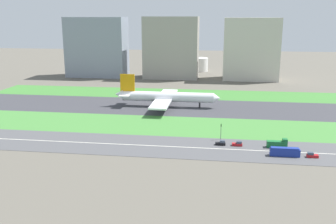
{
  "coord_description": "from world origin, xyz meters",
  "views": [
    {
      "loc": [
        22.83,
        -226.09,
        54.26
      ],
      "look_at": [
        -3.52,
        -36.5,
        6.0
      ],
      "focal_mm": 40.79,
      "sensor_mm": 36.0,
      "label": 1
    }
  ],
  "objects": [
    {
      "name": "hangar_building",
      "position": [
        -21.5,
        114.0,
        26.96
      ],
      "size": [
        47.85,
        26.33,
        53.92
      ],
      "primitive_type": "cube",
      "color": "#9E998E",
      "rests_on": "ground_plane"
    },
    {
      "name": "bus_0",
      "position": [
        49.17,
        -78.0,
        1.82
      ],
      "size": [
        11.6,
        2.5,
        3.5
      ],
      "rotation": [
        0.0,
        0.0,
        3.14
      ],
      "color": "navy",
      "rests_on": "highway"
    },
    {
      "name": "car_1",
      "position": [
        59.64,
        -78.0,
        0.92
      ],
      "size": [
        4.4,
        1.8,
        2.0
      ],
      "rotation": [
        0.0,
        0.0,
        3.14
      ],
      "color": "#B2191E",
      "rests_on": "highway"
    },
    {
      "name": "highway",
      "position": [
        0.0,
        -73.0,
        0.05
      ],
      "size": [
        280.0,
        28.0,
        0.1
      ],
      "primitive_type": "cube",
      "color": "#4C4C4F",
      "rests_on": "ground_plane"
    },
    {
      "name": "office_tower",
      "position": [
        48.15,
        114.0,
        26.49
      ],
      "size": [
        46.93,
        27.16,
        52.98
      ],
      "primitive_type": "cube",
      "color": "beige",
      "rests_on": "ground_plane"
    },
    {
      "name": "airliner",
      "position": [
        -10.47,
        0.0,
        6.23
      ],
      "size": [
        65.0,
        56.0,
        19.7
      ],
      "color": "white",
      "rests_on": "runway"
    },
    {
      "name": "grass_median_south",
      "position": [
        0.0,
        -41.0,
        0.05
      ],
      "size": [
        280.0,
        36.0,
        0.1
      ],
      "primitive_type": "cube",
      "color": "#427F38",
      "rests_on": "ground_plane"
    },
    {
      "name": "car_2",
      "position": [
        23.96,
        -68.0,
        0.92
      ],
      "size": [
        4.4,
        1.8,
        2.0
      ],
      "color": "black",
      "rests_on": "highway"
    },
    {
      "name": "runway",
      "position": [
        0.0,
        0.0,
        0.05
      ],
      "size": [
        280.0,
        46.0,
        0.1
      ],
      "primitive_type": "cube",
      "color": "#38383D",
      "rests_on": "ground_plane"
    },
    {
      "name": "traffic_light",
      "position": [
        23.84,
        -60.01,
        4.29
      ],
      "size": [
        0.36,
        0.5,
        7.2
      ],
      "color": "#4C4C51",
      "rests_on": "highway"
    },
    {
      "name": "car_0",
      "position": [
        31.1,
        -68.0,
        0.92
      ],
      "size": [
        4.4,
        1.8,
        2.0
      ],
      "color": "#B2191E",
      "rests_on": "highway"
    },
    {
      "name": "highway_centerline",
      "position": [
        0.0,
        -73.0,
        0.11
      ],
      "size": [
        266.0,
        0.5,
        0.01
      ],
      "primitive_type": "cube",
      "color": "silver",
      "rests_on": "highway"
    },
    {
      "name": "ground_plane",
      "position": [
        0.0,
        0.0,
        0.0
      ],
      "size": [
        800.0,
        800.0,
        0.0
      ],
      "primitive_type": "plane",
      "color": "#5B564C"
    },
    {
      "name": "grass_median_north",
      "position": [
        0.0,
        41.0,
        0.05
      ],
      "size": [
        280.0,
        36.0,
        0.1
      ],
      "primitive_type": "cube",
      "color": "#3D7A33",
      "rests_on": "ground_plane"
    },
    {
      "name": "truck_1",
      "position": [
        47.75,
        -68.0,
        1.67
      ],
      "size": [
        8.4,
        2.5,
        4.0
      ],
      "color": "#19662D",
      "rests_on": "highway"
    },
    {
      "name": "terminal_building",
      "position": [
        -90.0,
        114.0,
        26.72
      ],
      "size": [
        53.49,
        26.42,
        53.44
      ],
      "primitive_type": "cube",
      "color": "gray",
      "rests_on": "ground_plane"
    },
    {
      "name": "fuel_tank_west",
      "position": [
        1.51,
        159.0,
        6.75
      ],
      "size": [
        16.53,
        16.53,
        13.5
      ],
      "primitive_type": "cylinder",
      "color": "silver",
      "rests_on": "ground_plane"
    }
  ]
}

